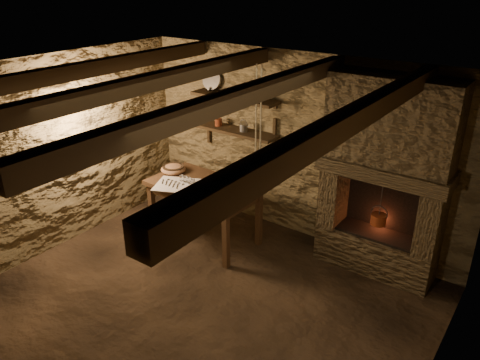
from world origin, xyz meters
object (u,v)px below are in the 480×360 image
Objects in this scene: work_table at (204,210)px; iron_stockpot at (251,92)px; red_pot at (379,218)px; wooden_bowl at (173,169)px; stoneware_jug at (247,177)px.

work_table is 6.31× the size of iron_stockpot.
work_table is 2.65× the size of red_pot.
iron_stockpot is 2.18m from red_pot.
iron_stockpot is 0.42× the size of red_pot.
red_pot reaches higher than wooden_bowl.
iron_stockpot is (-0.34, 0.58, 0.88)m from stoneware_jug.
stoneware_jug is (0.55, 0.16, 0.55)m from work_table.
red_pot is (1.84, -0.12, -1.16)m from iron_stockpot.
stoneware_jug is at bearing -59.77° from iron_stockpot.
red_pot is (2.06, 0.61, 0.26)m from work_table.
red_pot is at bearing 11.64° from wooden_bowl.
stoneware_jug is at bearing 4.39° from wooden_bowl.
iron_stockpot is at bearing 75.67° from work_table.
wooden_bowl is at bearing -140.22° from iron_stockpot.
work_table is 4.30× the size of wooden_bowl.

